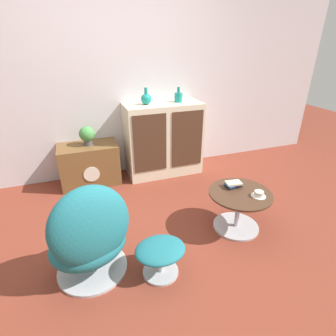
{
  "coord_description": "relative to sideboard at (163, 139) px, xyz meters",
  "views": [
    {
      "loc": [
        -0.58,
        -1.8,
        1.71
      ],
      "look_at": [
        0.23,
        0.44,
        0.55
      ],
      "focal_mm": 28.0,
      "sensor_mm": 36.0,
      "label": 1
    }
  ],
  "objects": [
    {
      "name": "coffee_table",
      "position": [
        0.28,
        -1.45,
        -0.25
      ],
      "size": [
        0.6,
        0.6,
        0.41
      ],
      "color": "#B7B7BC",
      "rests_on": "ground_plane"
    },
    {
      "name": "vase_leftmost",
      "position": [
        -0.22,
        0.0,
        0.56
      ],
      "size": [
        0.13,
        0.13,
        0.21
      ],
      "color": "teal",
      "rests_on": "sideboard"
    },
    {
      "name": "potted_plant",
      "position": [
        -0.99,
        0.02,
        0.17
      ],
      "size": [
        0.19,
        0.19,
        0.24
      ],
      "color": "#4C4C51",
      "rests_on": "tv_console"
    },
    {
      "name": "book_stack",
      "position": [
        0.28,
        -1.33,
        -0.06
      ],
      "size": [
        0.17,
        0.12,
        0.05
      ],
      "color": "black",
      "rests_on": "coffee_table"
    },
    {
      "name": "vase_inner_left",
      "position": [
        0.22,
        0.0,
        0.56
      ],
      "size": [
        0.11,
        0.11,
        0.19
      ],
      "color": "teal",
      "rests_on": "sideboard"
    },
    {
      "name": "tv_console",
      "position": [
        -1.01,
        0.02,
        -0.23
      ],
      "size": [
        0.73,
        0.44,
        0.53
      ],
      "color": "brown",
      "rests_on": "ground_plane"
    },
    {
      "name": "sideboard",
      "position": [
        0.0,
        0.0,
        0.0
      ],
      "size": [
        1.02,
        0.48,
        0.98
      ],
      "color": "beige",
      "rests_on": "ground_plane"
    },
    {
      "name": "wall_back",
      "position": [
        -0.52,
        0.27,
        0.81
      ],
      "size": [
        6.4,
        0.06,
        2.6
      ],
      "color": "silver",
      "rests_on": "ground_plane"
    },
    {
      "name": "ground_plane",
      "position": [
        -0.52,
        -1.42,
        -0.49
      ],
      "size": [
        12.0,
        12.0,
        0.0
      ],
      "primitive_type": "plane",
      "color": "brown"
    },
    {
      "name": "ottoman",
      "position": [
        -0.62,
        -1.74,
        -0.28
      ],
      "size": [
        0.4,
        0.34,
        0.29
      ],
      "color": "#B7B7BC",
      "rests_on": "ground_plane"
    },
    {
      "name": "egg_chair",
      "position": [
        -1.12,
        -1.57,
        -0.11
      ],
      "size": [
        0.75,
        0.72,
        0.84
      ],
      "color": "#B7B7BC",
      "rests_on": "ground_plane"
    },
    {
      "name": "teacup",
      "position": [
        0.4,
        -1.56,
        -0.06
      ],
      "size": [
        0.13,
        0.13,
        0.05
      ],
      "color": "silver",
      "rests_on": "coffee_table"
    }
  ]
}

